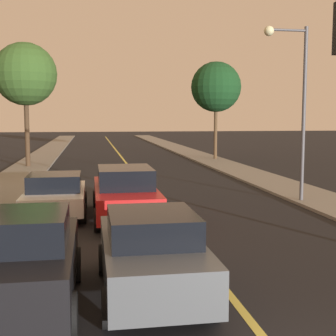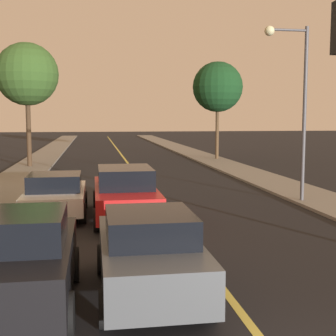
# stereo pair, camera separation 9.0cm
# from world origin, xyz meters

# --- Properties ---
(road_surface) EXTENTS (10.06, 80.00, 0.01)m
(road_surface) POSITION_xyz_m (0.00, 36.00, 0.01)
(road_surface) COLOR black
(road_surface) RESTS_ON ground
(sidewalk_left) EXTENTS (2.50, 80.00, 0.12)m
(sidewalk_left) POSITION_xyz_m (-6.28, 36.00, 0.06)
(sidewalk_left) COLOR gray
(sidewalk_left) RESTS_ON ground
(sidewalk_right) EXTENTS (2.50, 80.00, 0.12)m
(sidewalk_right) POSITION_xyz_m (6.28, 36.00, 0.06)
(sidewalk_right) COLOR gray
(sidewalk_right) RESTS_ON ground
(car_near_lane_front) EXTENTS (1.85, 4.03, 1.57)m
(car_near_lane_front) POSITION_xyz_m (-1.41, 4.11, 0.80)
(car_near_lane_front) COLOR #474C51
(car_near_lane_front) RESTS_ON ground
(car_near_lane_second) EXTENTS (2.00, 5.10, 1.68)m
(car_near_lane_second) POSITION_xyz_m (-1.41, 10.58, 0.85)
(car_near_lane_second) COLOR red
(car_near_lane_second) RESTS_ON ground
(car_outer_lane_front) EXTENTS (1.85, 3.88, 1.69)m
(car_outer_lane_front) POSITION_xyz_m (-3.62, 3.84, 0.85)
(car_outer_lane_front) COLOR black
(car_outer_lane_front) RESTS_ON ground
(car_outer_lane_second) EXTENTS (2.00, 3.99, 1.42)m
(car_outer_lane_second) POSITION_xyz_m (-3.62, 11.38, 0.72)
(car_outer_lane_second) COLOR white
(car_outer_lane_second) RESTS_ON ground
(streetlamp_right) EXTENTS (1.68, 0.36, 6.40)m
(streetlamp_right) POSITION_xyz_m (4.97, 12.32, 4.27)
(streetlamp_right) COLOR #47474C
(streetlamp_right) RESTS_ON ground
(tree_left_near) EXTENTS (3.93, 3.93, 7.75)m
(tree_left_near) POSITION_xyz_m (-6.41, 26.70, 5.89)
(tree_left_near) COLOR #3D2B1C
(tree_left_near) RESTS_ON ground
(tree_right_near) EXTENTS (3.71, 3.71, 7.19)m
(tree_right_near) POSITION_xyz_m (6.80, 29.93, 5.44)
(tree_right_near) COLOR #4C3823
(tree_right_near) RESTS_ON ground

